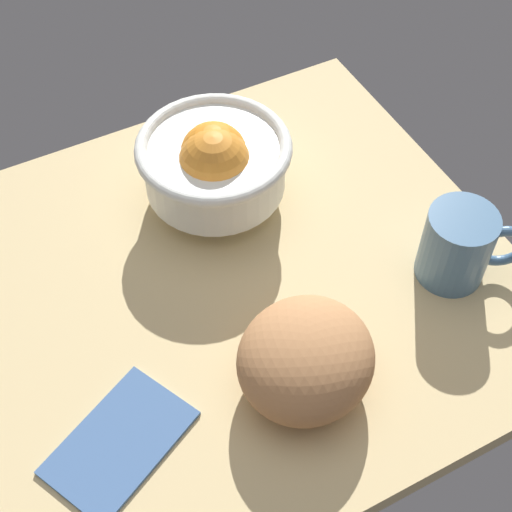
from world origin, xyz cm
name	(u,v)px	position (x,y,z in cm)	size (l,w,h in cm)	color
ground_plane	(229,288)	(0.00, 0.00, -1.50)	(67.25, 61.40, 3.00)	#D2B880
fruit_bowl	(214,163)	(-4.35, -12.36, 6.81)	(19.16, 19.16, 12.34)	white
bread_loaf	(306,359)	(-1.24, 15.83, 4.79)	(15.07, 14.03, 9.58)	#B67C4D
napkin_folded	(119,441)	(18.90, 13.35, 0.49)	(14.80, 9.28, 0.98)	#45679A
mug	(460,246)	(-24.43, 11.01, 4.83)	(11.88, 8.64, 9.66)	teal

